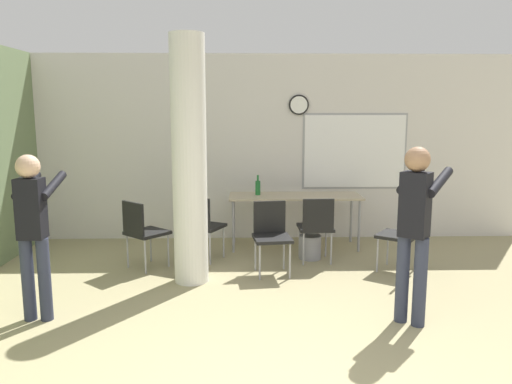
{
  "coord_description": "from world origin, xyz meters",
  "views": [
    {
      "loc": [
        -0.34,
        -2.58,
        1.98
      ],
      "look_at": [
        -0.21,
        2.33,
        1.17
      ],
      "focal_mm": 35.0,
      "sensor_mm": 36.0,
      "label": 1
    }
  ],
  "objects_px": {
    "chair_table_front": "(271,232)",
    "person_watching_back": "(33,224)",
    "chair_table_left": "(202,223)",
    "chair_near_pillar": "(142,229)",
    "chair_mid_room": "(404,232)",
    "chair_table_right": "(316,224)",
    "folding_table": "(295,199)",
    "person_playing_side": "(415,221)",
    "bottle_on_table": "(258,187)"
  },
  "relations": [
    {
      "from": "chair_table_left",
      "to": "person_playing_side",
      "type": "relative_size",
      "value": 0.53
    },
    {
      "from": "chair_table_front",
      "to": "person_playing_side",
      "type": "height_order",
      "value": "person_playing_side"
    },
    {
      "from": "bottle_on_table",
      "to": "chair_mid_room",
      "type": "bearing_deg",
      "value": -34.65
    },
    {
      "from": "chair_table_front",
      "to": "chair_table_left",
      "type": "height_order",
      "value": "same"
    },
    {
      "from": "person_watching_back",
      "to": "folding_table",
      "type": "bearing_deg",
      "value": 42.42
    },
    {
      "from": "chair_table_right",
      "to": "person_playing_side",
      "type": "distance_m",
      "value": 2.04
    },
    {
      "from": "chair_table_front",
      "to": "chair_table_left",
      "type": "distance_m",
      "value": 1.02
    },
    {
      "from": "chair_table_front",
      "to": "chair_table_right",
      "type": "xyz_separation_m",
      "value": [
        0.61,
        0.4,
        0.0
      ]
    },
    {
      "from": "chair_near_pillar",
      "to": "person_playing_side",
      "type": "bearing_deg",
      "value": -30.79
    },
    {
      "from": "bottle_on_table",
      "to": "person_playing_side",
      "type": "height_order",
      "value": "person_playing_side"
    },
    {
      "from": "chair_table_front",
      "to": "folding_table",
      "type": "bearing_deg",
      "value": 70.73
    },
    {
      "from": "chair_mid_room",
      "to": "folding_table",
      "type": "bearing_deg",
      "value": 136.08
    },
    {
      "from": "person_watching_back",
      "to": "person_playing_side",
      "type": "bearing_deg",
      "value": -2.87
    },
    {
      "from": "chair_table_front",
      "to": "chair_near_pillar",
      "type": "height_order",
      "value": "same"
    },
    {
      "from": "chair_table_front",
      "to": "person_watching_back",
      "type": "relative_size",
      "value": 0.55
    },
    {
      "from": "folding_table",
      "to": "chair_table_front",
      "type": "height_order",
      "value": "chair_table_front"
    },
    {
      "from": "bottle_on_table",
      "to": "chair_near_pillar",
      "type": "relative_size",
      "value": 0.33
    },
    {
      "from": "bottle_on_table",
      "to": "chair_table_left",
      "type": "xyz_separation_m",
      "value": [
        -0.75,
        -0.68,
        -0.37
      ]
    },
    {
      "from": "person_watching_back",
      "to": "chair_table_left",
      "type": "bearing_deg",
      "value": 52.21
    },
    {
      "from": "chair_table_front",
      "to": "chair_mid_room",
      "type": "distance_m",
      "value": 1.62
    },
    {
      "from": "bottle_on_table",
      "to": "chair_mid_room",
      "type": "xyz_separation_m",
      "value": [
        1.74,
        -1.21,
        -0.37
      ]
    },
    {
      "from": "bottle_on_table",
      "to": "chair_table_front",
      "type": "relative_size",
      "value": 0.33
    },
    {
      "from": "chair_table_front",
      "to": "chair_table_left",
      "type": "xyz_separation_m",
      "value": [
        -0.88,
        0.51,
        0.0
      ]
    },
    {
      "from": "person_playing_side",
      "to": "person_watching_back",
      "type": "bearing_deg",
      "value": 177.13
    },
    {
      "from": "folding_table",
      "to": "chair_near_pillar",
      "type": "relative_size",
      "value": 2.17
    },
    {
      "from": "chair_near_pillar",
      "to": "chair_table_left",
      "type": "relative_size",
      "value": 1.0
    },
    {
      "from": "chair_mid_room",
      "to": "person_watching_back",
      "type": "height_order",
      "value": "person_watching_back"
    },
    {
      "from": "chair_mid_room",
      "to": "chair_table_left",
      "type": "bearing_deg",
      "value": 168.13
    },
    {
      "from": "chair_mid_room",
      "to": "person_playing_side",
      "type": "height_order",
      "value": "person_playing_side"
    },
    {
      "from": "folding_table",
      "to": "person_playing_side",
      "type": "relative_size",
      "value": 1.14
    },
    {
      "from": "folding_table",
      "to": "bottle_on_table",
      "type": "distance_m",
      "value": 0.56
    },
    {
      "from": "chair_table_front",
      "to": "person_watching_back",
      "type": "xyz_separation_m",
      "value": [
        -2.29,
        -1.31,
        0.42
      ]
    },
    {
      "from": "chair_table_left",
      "to": "chair_table_right",
      "type": "xyz_separation_m",
      "value": [
        1.49,
        -0.11,
        0.0
      ]
    },
    {
      "from": "person_playing_side",
      "to": "person_watching_back",
      "type": "xyz_separation_m",
      "value": [
        -3.52,
        0.18,
        -0.05
      ]
    },
    {
      "from": "bottle_on_table",
      "to": "chair_mid_room",
      "type": "height_order",
      "value": "bottle_on_table"
    },
    {
      "from": "chair_mid_room",
      "to": "person_watching_back",
      "type": "relative_size",
      "value": 0.55
    },
    {
      "from": "chair_table_right",
      "to": "person_watching_back",
      "type": "bearing_deg",
      "value": -149.49
    },
    {
      "from": "chair_table_left",
      "to": "person_watching_back",
      "type": "xyz_separation_m",
      "value": [
        -1.41,
        -1.82,
        0.42
      ]
    },
    {
      "from": "person_watching_back",
      "to": "chair_near_pillar",
      "type": "bearing_deg",
      "value": 65.18
    },
    {
      "from": "person_playing_side",
      "to": "chair_table_left",
      "type": "bearing_deg",
      "value": 136.59
    },
    {
      "from": "chair_near_pillar",
      "to": "chair_table_left",
      "type": "distance_m",
      "value": 0.78
    },
    {
      "from": "folding_table",
      "to": "chair_table_left",
      "type": "bearing_deg",
      "value": -153.38
    },
    {
      "from": "bottle_on_table",
      "to": "chair_table_right",
      "type": "distance_m",
      "value": 1.14
    },
    {
      "from": "chair_table_left",
      "to": "person_playing_side",
      "type": "height_order",
      "value": "person_playing_side"
    },
    {
      "from": "chair_mid_room",
      "to": "chair_table_right",
      "type": "bearing_deg",
      "value": 157.68
    },
    {
      "from": "folding_table",
      "to": "person_watching_back",
      "type": "bearing_deg",
      "value": -137.58
    },
    {
      "from": "person_playing_side",
      "to": "chair_near_pillar",
      "type": "bearing_deg",
      "value": 149.21
    },
    {
      "from": "folding_table",
      "to": "chair_table_front",
      "type": "relative_size",
      "value": 2.17
    },
    {
      "from": "chair_near_pillar",
      "to": "person_watching_back",
      "type": "distance_m",
      "value": 1.71
    },
    {
      "from": "chair_mid_room",
      "to": "chair_table_right",
      "type": "relative_size",
      "value": 1.0
    }
  ]
}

